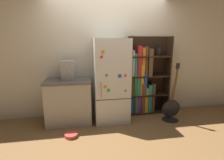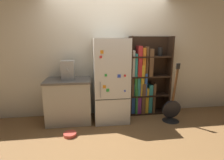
# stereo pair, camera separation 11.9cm
# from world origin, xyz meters

# --- Properties ---
(ground_plane) EXTENTS (16.00, 16.00, 0.00)m
(ground_plane) POSITION_xyz_m (0.00, 0.00, 0.00)
(ground_plane) COLOR olive
(wall_back) EXTENTS (8.00, 0.05, 2.60)m
(wall_back) POSITION_xyz_m (0.00, 0.47, 1.30)
(wall_back) COLOR beige
(wall_back) RESTS_ON ground_plane
(refrigerator) EXTENTS (0.68, 0.70, 1.67)m
(refrigerator) POSITION_xyz_m (-0.00, 0.11, 0.84)
(refrigerator) COLOR white
(refrigerator) RESTS_ON ground_plane
(bookshelf) EXTENTS (0.92, 0.29, 1.72)m
(bookshelf) POSITION_xyz_m (0.78, 0.33, 0.75)
(bookshelf) COLOR black
(bookshelf) RESTS_ON ground_plane
(kitchen_counter) EXTENTS (0.89, 0.64, 0.88)m
(kitchen_counter) POSITION_xyz_m (-0.86, 0.14, 0.44)
(kitchen_counter) COLOR #BCB7A8
(kitchen_counter) RESTS_ON ground_plane
(espresso_machine) EXTENTS (0.25, 0.36, 0.37)m
(espresso_machine) POSITION_xyz_m (-0.85, 0.18, 1.06)
(espresso_machine) COLOR #A5A39E
(espresso_machine) RESTS_ON kitchen_counter
(guitar) EXTENTS (0.39, 0.35, 1.22)m
(guitar) POSITION_xyz_m (1.22, -0.17, 0.17)
(guitar) COLOR black
(guitar) RESTS_ON ground_plane
(pet_bowl) EXTENTS (0.22, 0.22, 0.06)m
(pet_bowl) POSITION_xyz_m (-0.80, -0.49, 0.03)
(pet_bowl) COLOR #D84C3F
(pet_bowl) RESTS_ON ground_plane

